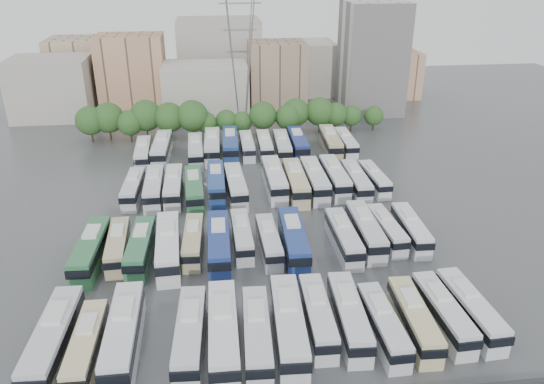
{
  "coord_description": "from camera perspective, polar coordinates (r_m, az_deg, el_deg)",
  "views": [
    {
      "loc": [
        -5.21,
        -67.12,
        36.9
      ],
      "look_at": [
        3.57,
        6.04,
        3.0
      ],
      "focal_mm": 35.0,
      "sensor_mm": 36.0,
      "label": 1
    }
  ],
  "objects": [
    {
      "name": "bus_r0_s10",
      "position": [
        57.3,
        11.84,
        -13.77
      ],
      "size": [
        2.68,
        11.35,
        3.55
      ],
      "rotation": [
        0.0,
        0.0,
        0.02
      ],
      "color": "silver",
      "rests_on": "ground"
    },
    {
      "name": "bus_r1_s3",
      "position": [
        69.76,
        -11.1,
        -5.74
      ],
      "size": [
        3.59,
        13.69,
        4.26
      ],
      "rotation": [
        0.0,
        0.0,
        0.05
      ],
      "color": "white",
      "rests_on": "ground"
    },
    {
      "name": "bus_r2_s5",
      "position": [
        87.53,
        -6.03,
        1.02
      ],
      "size": [
        2.83,
        12.65,
        3.96
      ],
      "rotation": [
        0.0,
        0.0,
        -0.01
      ],
      "color": "navy",
      "rests_on": "ground"
    },
    {
      "name": "bus_r3_s9",
      "position": [
        103.53,
        1.12,
        4.95
      ],
      "size": [
        3.21,
        12.56,
        3.91
      ],
      "rotation": [
        0.0,
        0.0,
        -0.04
      ],
      "color": "silver",
      "rests_on": "ground"
    },
    {
      "name": "bus_r1_s1",
      "position": [
        72.1,
        -16.25,
        -5.57
      ],
      "size": [
        3.03,
        11.41,
        3.55
      ],
      "rotation": [
        0.0,
        0.0,
        0.05
      ],
      "color": "tan",
      "rests_on": "ground"
    },
    {
      "name": "bus_r1_s6",
      "position": [
        71.81,
        -3.26,
        -4.68
      ],
      "size": [
        2.61,
        11.12,
        3.48
      ],
      "rotation": [
        0.0,
        0.0,
        0.02
      ],
      "color": "silver",
      "rests_on": "ground"
    },
    {
      "name": "bus_r3_s1",
      "position": [
        103.07,
        -13.7,
        4.11
      ],
      "size": [
        3.09,
        12.18,
        3.79
      ],
      "rotation": [
        0.0,
        0.0,
        0.04
      ],
      "color": "silver",
      "rests_on": "ground"
    },
    {
      "name": "bus_r1_s0",
      "position": [
        71.68,
        -18.91,
        -5.93
      ],
      "size": [
        3.3,
        12.97,
        4.04
      ],
      "rotation": [
        0.0,
        0.0,
        -0.04
      ],
      "color": "#307043",
      "rests_on": "ground"
    },
    {
      "name": "bus_r1_s12",
      "position": [
        74.95,
        12.2,
        -3.93
      ],
      "size": [
        2.9,
        11.05,
        3.43
      ],
      "rotation": [
        0.0,
        0.0,
        0.05
      ],
      "color": "silver",
      "rests_on": "ground"
    },
    {
      "name": "bus_r1_s4",
      "position": [
        71.2,
        -8.48,
        -5.22
      ],
      "size": [
        2.87,
        11.13,
        3.46
      ],
      "rotation": [
        0.0,
        0.0,
        -0.04
      ],
      "color": "tan",
      "rests_on": "ground"
    },
    {
      "name": "bus_r3_s6",
      "position": [
        104.35,
        -4.5,
        5.14
      ],
      "size": [
        3.41,
        13.67,
        4.26
      ],
      "rotation": [
        0.0,
        0.0,
        -0.03
      ],
      "color": "navy",
      "rests_on": "ground"
    },
    {
      "name": "tree_line",
      "position": [
        113.97,
        -5.83,
        8.06
      ],
      "size": [
        65.78,
        8.1,
        8.42
      ],
      "color": "black",
      "rests_on": "ground"
    },
    {
      "name": "ground",
      "position": [
        76.77,
        -2.11,
        -4.04
      ],
      "size": [
        220.0,
        220.0,
        0.0
      ],
      "primitive_type": "plane",
      "color": "#424447",
      "rests_on": "ground"
    },
    {
      "name": "electricity_pylon",
      "position": [
        118.75,
        -3.41,
        15.83
      ],
      "size": [
        9.0,
        6.91,
        33.83
      ],
      "color": "slate",
      "rests_on": "ground"
    },
    {
      "name": "bus_r1_s8",
      "position": [
        70.21,
        2.33,
        -5.11
      ],
      "size": [
        3.23,
        13.17,
        4.11
      ],
      "rotation": [
        0.0,
        0.0,
        -0.03
      ],
      "color": "navy",
      "rests_on": "ground"
    },
    {
      "name": "bus_r0_s2",
      "position": [
        56.41,
        -15.66,
        -14.5
      ],
      "size": [
        3.01,
        13.57,
        4.25
      ],
      "rotation": [
        0.0,
        0.0,
        0.0
      ],
      "color": "silver",
      "rests_on": "ground"
    },
    {
      "name": "bus_r2_s2",
      "position": [
        87.41,
        -12.57,
        0.5
      ],
      "size": [
        2.94,
        12.59,
        3.94
      ],
      "rotation": [
        0.0,
        0.0,
        0.02
      ],
      "color": "silver",
      "rests_on": "ground"
    },
    {
      "name": "bus_r3_s7",
      "position": [
        104.51,
        -2.7,
        5.02
      ],
      "size": [
        2.47,
        11.29,
        3.54
      ],
      "rotation": [
        0.0,
        0.0,
        0.0
      ],
      "color": "silver",
      "rests_on": "ground"
    },
    {
      "name": "bus_r2_s1",
      "position": [
        88.28,
        -14.7,
        0.41
      ],
      "size": [
        2.94,
        11.64,
        3.63
      ],
      "rotation": [
        0.0,
        0.0,
        -0.04
      ],
      "color": "silver",
      "rests_on": "ground"
    },
    {
      "name": "bus_r0_s5",
      "position": [
        54.93,
        -5.26,
        -14.77
      ],
      "size": [
        3.09,
        13.49,
        4.22
      ],
      "rotation": [
        0.0,
        0.0,
        -0.01
      ],
      "color": "silver",
      "rests_on": "ground"
    },
    {
      "name": "bus_r0_s12",
      "position": [
        60.4,
        17.92,
        -12.23
      ],
      "size": [
        2.93,
        11.72,
        3.65
      ],
      "rotation": [
        0.0,
        0.0,
        0.03
      ],
      "color": "silver",
      "rests_on": "ground"
    },
    {
      "name": "bus_r3_s12",
      "position": [
        106.01,
        6.31,
        5.36
      ],
      "size": [
        3.57,
        13.43,
        4.17
      ],
      "rotation": [
        0.0,
        0.0,
        -0.05
      ],
      "color": "tan",
      "rests_on": "ground"
    },
    {
      "name": "bus_r3_s10",
      "position": [
        104.93,
        2.78,
        5.26
      ],
      "size": [
        3.1,
        13.15,
        4.11
      ],
      "rotation": [
        0.0,
        0.0,
        -0.02
      ],
      "color": "navy",
      "rests_on": "ground"
    },
    {
      "name": "apartment_tower",
      "position": [
        133.28,
        10.71,
        13.96
      ],
      "size": [
        14.0,
        14.0,
        26.0
      ],
      "primitive_type": "cube",
      "color": "silver",
      "rests_on": "ground"
    },
    {
      "name": "bus_r2_s10",
      "position": [
        88.2,
        4.61,
        1.36
      ],
      "size": [
        2.94,
        13.41,
        4.21
      ],
      "rotation": [
        0.0,
        0.0,
        -0.0
      ],
      "color": "silver",
      "rests_on": "ground"
    },
    {
      "name": "bus_r0_s8",
      "position": [
        57.39,
        4.92,
        -13.11
      ],
      "size": [
        2.86,
        11.75,
        3.67
      ],
      "rotation": [
        0.0,
        0.0,
        -0.03
      ],
      "color": "silver",
      "rests_on": "ground"
    },
    {
      "name": "bus_r2_s9",
      "position": [
        87.09,
        2.56,
        1.11
      ],
      "size": [
        3.13,
        13.51,
        4.23
      ],
      "rotation": [
        0.0,
        0.0,
        -0.01
      ],
      "color": "#C6B888",
      "rests_on": "ground"
    },
    {
      "name": "bus_r0_s6",
      "position": [
        54.84,
        -1.63,
        -14.99
      ],
      "size": [
        3.22,
        12.34,
        3.84
      ],
      "rotation": [
        0.0,
        0.0,
        -0.05
      ],
      "color": "silver",
      "rests_on": "ground"
    },
    {
      "name": "bus_r0_s9",
      "position": [
        57.59,
        8.28,
        -13.04
      ],
      "size": [
        3.22,
        12.35,
        3.84
      ],
      "rotation": [
        0.0,
        0.0,
        -0.05
      ],
      "color": "silver",
      "rests_on": "ground"
    },
    {
      "name": "bus_r1_s2",
      "position": [
        70.75,
        -13.94,
        -5.79
      ],
      "size": [
        3.13,
        12.21,
        3.8
      ],
      "rotation": [
        0.0,
        0.0,
        -0.04
      ],
      "color": "#307149",
      "rests_on": "ground"
    },
    {
      "name": "bus_r2_s6",
      "position": [
        86.13,
        -3.93,
        0.72
      ],
      "size": [
        3.38,
        12.89,
        4.01
      ],
      "rotation": [
        0.0,
        0.0,
        0.05
      ],
      "color": "silver",
      "rests_on": "ground"
    },
    {
      "name": "bus_r3_s4",
      "position": [
        102.22,
        -8.23,
        4.45
      ],
      "size": [
        3.05,
        12.68,
        3.96
      ],
      "rotation": [
        0.0,
        0.0,
        0.02
      ],
      "color": "silver",
      "rests_on": "ground"
    },
    {
      "name": "bus_r2_s12",
      "position": [
        88.93,
        9.02,
        1.2
      ],
      "size": [
        2.84,
        12.33,
        3.86
      ],
      "rotation": [
        0.0,
        0.0,
        -0.01
      ],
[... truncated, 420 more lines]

